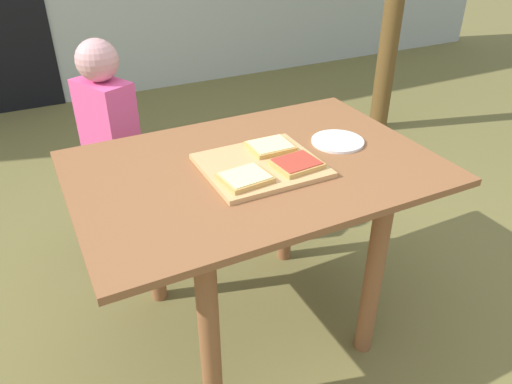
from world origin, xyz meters
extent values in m
plane|color=brown|center=(0.00, 0.00, 0.00)|extent=(16.00, 16.00, 0.00)
cube|color=brown|center=(0.00, 0.00, 0.68)|extent=(1.15, 0.79, 0.02)
cylinder|color=brown|center=(-0.30, -0.30, 0.33)|extent=(0.06, 0.06, 0.67)
cylinder|color=brown|center=(0.30, -0.30, 0.33)|extent=(0.06, 0.06, 0.67)
cylinder|color=brown|center=(-0.30, 0.30, 0.33)|extent=(0.06, 0.06, 0.67)
cylinder|color=brown|center=(0.30, 0.30, 0.33)|extent=(0.06, 0.06, 0.67)
cube|color=tan|center=(0.01, -0.03, 0.70)|extent=(0.36, 0.32, 0.02)
cube|color=tan|center=(-0.08, -0.10, 0.71)|extent=(0.15, 0.13, 0.01)
cube|color=#F3E39C|center=(-0.08, -0.10, 0.72)|extent=(0.13, 0.12, 0.00)
cube|color=tan|center=(0.10, -0.09, 0.71)|extent=(0.15, 0.13, 0.01)
cube|color=#BA392A|center=(0.10, -0.09, 0.72)|extent=(0.13, 0.12, 0.00)
cube|color=tan|center=(0.08, 0.05, 0.71)|extent=(0.14, 0.12, 0.01)
cube|color=#F3E39C|center=(0.08, 0.05, 0.72)|extent=(0.13, 0.11, 0.00)
cylinder|color=white|center=(0.33, 0.02, 0.69)|extent=(0.18, 0.18, 0.01)
cylinder|color=#3E344F|center=(-0.35, 0.77, 0.20)|extent=(0.09, 0.09, 0.40)
cylinder|color=#3E344F|center=(-0.30, 0.65, 0.20)|extent=(0.09, 0.09, 0.40)
cube|color=#E54C8C|center=(-0.32, 0.71, 0.60)|extent=(0.23, 0.28, 0.40)
sphere|color=#D09595|center=(-0.32, 0.71, 0.88)|extent=(0.17, 0.17, 0.17)
cylinder|color=brown|center=(1.62, 1.27, 0.86)|extent=(0.13, 0.13, 1.71)
camera|label=1|loc=(-0.62, -1.24, 1.43)|focal=34.38mm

